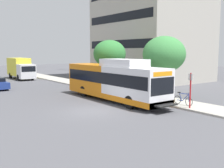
{
  "coord_description": "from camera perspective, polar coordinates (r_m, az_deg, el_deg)",
  "views": [
    {
      "loc": [
        -10.06,
        -15.88,
        4.28
      ],
      "look_at": [
        2.88,
        1.6,
        1.6
      ],
      "focal_mm": 42.5,
      "sensor_mm": 36.0,
      "label": 1
    }
  ],
  "objects": [
    {
      "name": "lattice_comm_tower",
      "position": [
        54.81,
        -0.61,
        14.17
      ],
      "size": [
        1.1,
        1.1,
        33.0
      ],
      "color": "#B7B7BC",
      "rests_on": "ground"
    },
    {
      "name": "ground_plane",
      "position": [
        26.27,
        -13.48,
        -2.55
      ],
      "size": [
        120.0,
        120.0,
        0.0
      ],
      "primitive_type": "plane",
      "color": "#4C4C51"
    },
    {
      "name": "street_tree_near_stop",
      "position": [
        24.43,
        11.14,
        6.28
      ],
      "size": [
        3.85,
        3.85,
        5.52
      ],
      "color": "#4C3823",
      "rests_on": "sidewalk_curb"
    },
    {
      "name": "box_truck_background",
      "position": [
        43.61,
        -19.08,
        3.31
      ],
      "size": [
        2.32,
        7.01,
        3.25
      ],
      "color": "silver",
      "rests_on": "ground"
    },
    {
      "name": "bicycle_parked",
      "position": [
        21.32,
        15.06,
        -3.26
      ],
      "size": [
        0.52,
        1.76,
        1.02
      ],
      "color": "black",
      "rests_on": "sidewalk_curb"
    },
    {
      "name": "bus_stop_sign_pole",
      "position": [
        20.12,
        16.52,
        -0.78
      ],
      "size": [
        0.1,
        0.36,
        2.6
      ],
      "color": "red",
      "rests_on": "sidewalk_curb"
    },
    {
      "name": "street_tree_mid_block",
      "position": [
        30.13,
        -0.52,
        6.49
      ],
      "size": [
        3.67,
        3.67,
        5.43
      ],
      "color": "#4C3823",
      "rests_on": "sidewalk_curb"
    },
    {
      "name": "sidewalk_curb",
      "position": [
        28.06,
        1.43,
        -1.6
      ],
      "size": [
        3.0,
        56.0,
        0.14
      ],
      "primitive_type": "cube",
      "color": "#A8A399",
      "rests_on": "ground"
    },
    {
      "name": "transit_bus",
      "position": [
        23.15,
        0.39,
        0.64
      ],
      "size": [
        2.58,
        12.25,
        3.65
      ],
      "color": "white",
      "rests_on": "ground"
    }
  ]
}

